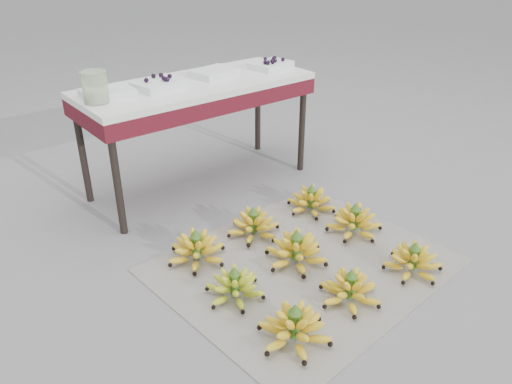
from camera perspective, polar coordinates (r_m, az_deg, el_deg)
ground at (r=2.41m, az=6.01°, el=-7.90°), size 60.00×60.00×0.00m
newspaper_mat at (r=2.38m, az=5.37°, el=-8.33°), size 1.32×1.14×0.01m
bunch_front_left at (r=1.96m, az=4.41°, el=-15.22°), size 0.30×0.30×0.17m
bunch_front_center at (r=2.17m, az=10.67°, el=-10.92°), size 0.30×0.30×0.16m
bunch_front_right at (r=2.40m, az=17.50°, el=-7.56°), size 0.30×0.30×0.16m
bunch_mid_left at (r=2.15m, az=-2.44°, el=-10.74°), size 0.31×0.31×0.16m
bunch_mid_center at (r=2.36m, az=4.62°, el=-6.74°), size 0.38×0.38×0.18m
bunch_mid_right at (r=2.63m, az=11.17°, el=-3.38°), size 0.30×0.30×0.17m
bunch_back_left at (r=2.38m, az=-6.79°, el=-6.54°), size 0.34×0.34×0.17m
bunch_back_center at (r=2.56m, az=-0.29°, el=-3.80°), size 0.35×0.35×0.16m
bunch_back_right at (r=2.80m, az=6.33°, el=-1.05°), size 0.35×0.35×0.16m
vendor_table at (r=2.92m, az=-6.78°, el=11.02°), size 1.34×0.54×0.65m
tray_far_left at (r=2.70m, az=-16.60°, el=10.78°), size 0.27×0.21×0.04m
tray_left at (r=2.79m, az=-11.04°, el=12.03°), size 0.30×0.24×0.07m
tray_right at (r=3.00m, az=-4.86°, el=13.42°), size 0.28×0.23×0.04m
tray_far_right at (r=3.17m, az=1.72°, el=14.33°), size 0.27×0.21×0.06m
glass_jar at (r=2.60m, az=-17.93°, el=11.34°), size 0.15×0.15×0.16m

